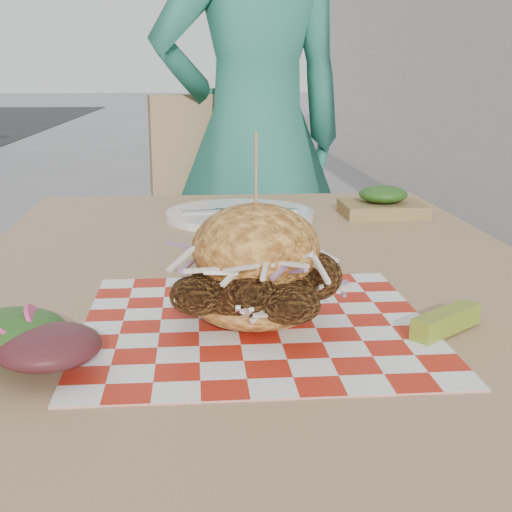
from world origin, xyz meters
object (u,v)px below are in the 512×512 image
object	(u,v)px
patio_chair	(216,236)
sandwich	(256,273)
diner	(256,139)
patio_table	(255,320)

from	to	relation	value
patio_chair	sandwich	world-z (taller)	sandwich
diner	patio_table	size ratio (longest dim) A/B	1.38
diner	patio_table	world-z (taller)	diner
patio_table	diner	bearing A→B (deg)	85.05
diner	sandwich	xyz separation A→B (m)	(-0.11, -1.32, -0.02)
diner	patio_chair	size ratio (longest dim) A/B	1.74
diner	sandwich	world-z (taller)	diner
sandwich	diner	bearing A→B (deg)	85.08
diner	patio_chair	xyz separation A→B (m)	(-0.12, -0.01, -0.28)
patio_table	sandwich	xyz separation A→B (m)	(-0.02, -0.24, 0.14)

